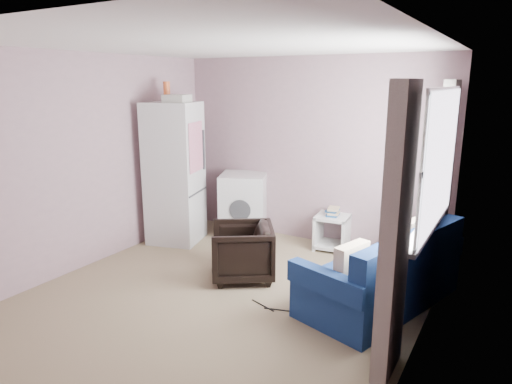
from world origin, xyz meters
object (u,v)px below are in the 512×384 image
(side_table, at_px, (332,230))
(washing_machine, at_px, (244,203))
(armchair, at_px, (242,249))
(sofa, at_px, (385,277))
(fridge, at_px, (175,172))

(side_table, bearing_deg, washing_machine, -176.66)
(washing_machine, bearing_deg, side_table, -19.74)
(armchair, height_order, sofa, sofa)
(washing_machine, bearing_deg, sofa, -48.89)
(washing_machine, bearing_deg, fridge, -158.12)
(washing_machine, height_order, side_table, washing_machine)
(sofa, bearing_deg, washing_machine, 171.52)
(washing_machine, distance_m, side_table, 1.35)
(fridge, distance_m, sofa, 3.12)
(fridge, xyz_separation_m, washing_machine, (0.68, 0.68, -0.50))
(side_table, bearing_deg, fridge, -159.38)
(washing_machine, relative_size, side_table, 1.56)
(sofa, bearing_deg, fridge, -171.23)
(washing_machine, relative_size, sofa, 0.45)
(washing_machine, bearing_deg, armchair, -81.92)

